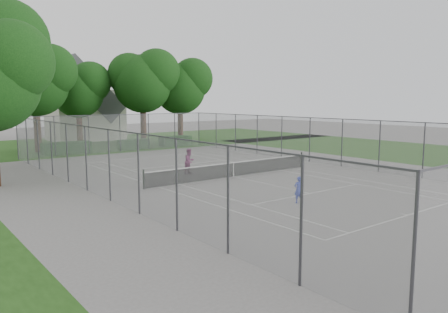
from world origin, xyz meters
TOP-DOWN VIEW (x-y plane):
  - ground at (0.00, 0.00)m, footprint 120.00×120.00m
  - grass_far at (0.00, 26.00)m, footprint 60.00×20.00m
  - grass_right at (22.00, 0.00)m, footprint 16.00×40.00m
  - court_markings at (0.00, 0.00)m, footprint 11.03×23.83m
  - tennis_net at (0.00, 0.00)m, footprint 12.87×0.10m
  - perimeter_fence at (0.00, 0.00)m, footprint 18.08×34.08m
  - tree_far_left at (-6.13, 21.42)m, footprint 6.94×6.34m
  - tree_far_midleft at (-1.04, 24.60)m, footprint 6.17×5.63m
  - tree_far_midright at (4.91, 21.52)m, footprint 7.18×6.56m
  - tree_far_right at (9.56, 21.37)m, footprint 6.67×6.09m
  - hedge_left at (-4.52, 18.62)m, footprint 4.27×1.28m
  - hedge_mid at (1.95, 18.20)m, footprint 3.09×0.88m
  - hedge_right at (6.93, 18.43)m, footprint 3.41×1.25m
  - house at (1.87, 31.00)m, footprint 8.05×6.24m
  - girl_player at (-2.03, -7.45)m, footprint 0.55×0.45m
  - woman_player at (-1.66, 2.61)m, footprint 0.99×0.87m

SIDE VIEW (x-z plane):
  - ground at x=0.00m, z-range 0.00..0.00m
  - grass_far at x=0.00m, z-range 0.00..0.00m
  - grass_right at x=22.00m, z-range 0.00..0.00m
  - court_markings at x=0.00m, z-range 0.00..0.01m
  - hedge_mid at x=1.95m, z-range 0.00..0.97m
  - tennis_net at x=0.00m, z-range -0.04..1.06m
  - hedge_right at x=6.93m, z-range 0.00..1.02m
  - hedge_left at x=-4.52m, z-range 0.00..1.07m
  - girl_player at x=-2.03m, z-range 0.00..1.29m
  - woman_player at x=-1.66m, z-range 0.00..1.70m
  - perimeter_fence at x=0.00m, z-range 0.05..3.57m
  - house at x=1.87m, z-range -0.98..9.04m
  - tree_far_midleft at x=-1.04m, z-range 1.66..10.52m
  - tree_far_right at x=9.56m, z-range 1.79..11.38m
  - tree_far_left at x=-6.13m, z-range 1.87..11.84m
  - tree_far_midright at x=4.91m, z-range 1.93..12.26m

